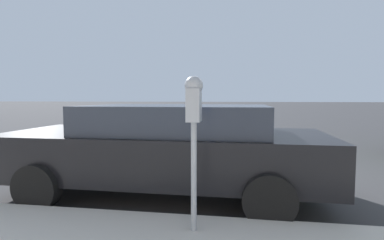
{
  "coord_description": "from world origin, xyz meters",
  "views": [
    {
      "loc": [
        -5.65,
        0.08,
        1.52
      ],
      "look_at": [
        -2.25,
        0.61,
        1.26
      ],
      "focal_mm": 28.0,
      "sensor_mm": 36.0,
      "label": 1
    }
  ],
  "objects": [
    {
      "name": "ground_plane",
      "position": [
        0.0,
        0.0,
        0.0
      ],
      "size": [
        220.0,
        220.0,
        0.0
      ],
      "primitive_type": "plane",
      "color": "#333335"
    },
    {
      "name": "parking_meter",
      "position": [
        -2.61,
        0.54,
        1.36
      ],
      "size": [
        0.21,
        0.19,
        1.62
      ],
      "color": "gray",
      "rests_on": "sidewalk"
    },
    {
      "name": "car_black",
      "position": [
        -1.13,
        1.18,
        0.76
      ],
      "size": [
        2.2,
        4.92,
        1.41
      ],
      "rotation": [
        0.0,
        0.0,
        -0.01
      ],
      "color": "black",
      "rests_on": "ground_plane"
    }
  ]
}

